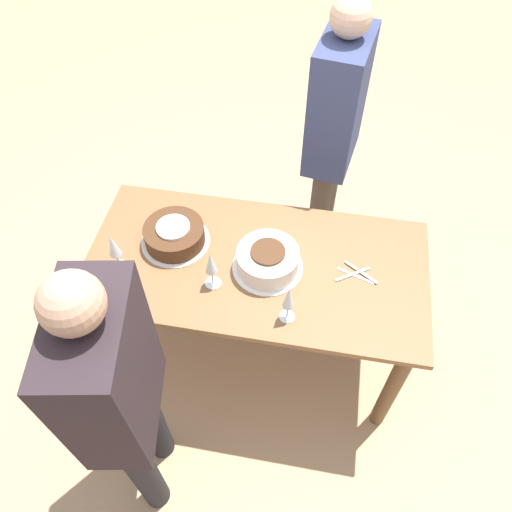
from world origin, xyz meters
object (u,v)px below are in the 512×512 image
at_px(wine_glass_extra, 289,299).
at_px(person_cutting, 335,126).
at_px(cake_front_chocolate, 174,235).
at_px(wine_glass_near, 113,247).
at_px(wine_glass_far, 211,264).
at_px(cake_center_white, 268,260).
at_px(person_watching, 119,391).

relative_size(wine_glass_extra, person_cutting, 0.13).
height_order(cake_front_chocolate, wine_glass_near, wine_glass_near).
xyz_separation_m(wine_glass_near, wine_glass_far, (-0.42, 0.02, -0.00)).
xyz_separation_m(wine_glass_far, wine_glass_extra, (-0.33, 0.11, 0.00)).
bearing_deg(cake_center_white, wine_glass_near, 9.50).
height_order(wine_glass_near, wine_glass_far, wine_glass_near).
xyz_separation_m(person_cutting, person_watching, (0.59, 1.49, -0.03)).
bearing_deg(cake_front_chocolate, wine_glass_far, 138.20).
bearing_deg(wine_glass_far, person_watching, 73.74).
bearing_deg(wine_glass_near, person_watching, 112.11).
height_order(wine_glass_extra, person_watching, person_watching).
height_order(cake_front_chocolate, wine_glass_extra, wine_glass_extra).
bearing_deg(person_watching, wine_glass_far, -26.72).
bearing_deg(wine_glass_extra, wine_glass_far, -18.49).
relative_size(cake_center_white, wine_glass_far, 1.54).
relative_size(cake_front_chocolate, wine_glass_far, 1.55).
relative_size(wine_glass_near, person_cutting, 0.13).
bearing_deg(person_cutting, wine_glass_far, -16.40).
distance_m(wine_glass_near, wine_glass_far, 0.42).
relative_size(wine_glass_far, person_watching, 0.13).
height_order(cake_center_white, wine_glass_far, wine_glass_far).
bearing_deg(cake_front_chocolate, wine_glass_extra, 150.86).
bearing_deg(cake_front_chocolate, wine_glass_near, 41.84).
relative_size(wine_glass_near, wine_glass_extra, 0.97).
height_order(cake_front_chocolate, person_watching, person_watching).
bearing_deg(person_watching, cake_center_white, -38.88).
bearing_deg(wine_glass_far, cake_center_white, -150.03).
xyz_separation_m(cake_center_white, wine_glass_far, (0.21, 0.12, 0.08)).
distance_m(cake_front_chocolate, person_cutting, 0.96).
bearing_deg(cake_center_white, wine_glass_far, 29.97).
bearing_deg(person_watching, cake_front_chocolate, -7.02).
distance_m(cake_center_white, cake_front_chocolate, 0.44).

